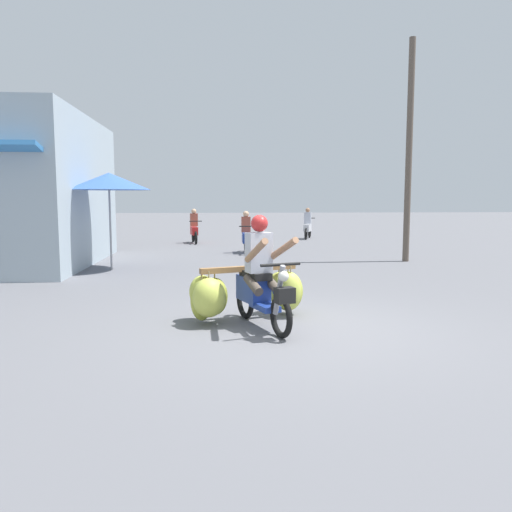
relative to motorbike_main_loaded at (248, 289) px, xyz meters
name	(u,v)px	position (x,y,z in m)	size (l,w,h in m)	color
ground_plane	(299,330)	(0.67, -0.52, -0.48)	(120.00, 120.00, 0.00)	slate
motorbike_main_loaded	(248,289)	(0.00, 0.00, 0.00)	(1.84, 2.00, 1.58)	black
motorbike_distant_ahead_left	(194,229)	(-1.32, 13.62, 0.09)	(0.52, 1.61, 1.40)	black
motorbike_distant_ahead_right	(246,236)	(0.55, 9.62, 0.09)	(0.50, 1.62, 1.40)	black
motorbike_distant_far_ahead	(308,226)	(3.69, 15.41, 0.09)	(0.70, 1.56, 1.40)	black
shopfront_building	(4,191)	(-6.16, 7.09, 1.52)	(4.67, 6.92, 4.00)	#9EADB7
market_umbrella_near_shop	(109,181)	(-3.12, 5.81, 1.75)	(2.07, 2.07, 2.45)	#99999E
utility_pole	(409,152)	(5.03, 6.95, 2.64)	(0.18, 0.18, 6.25)	brown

